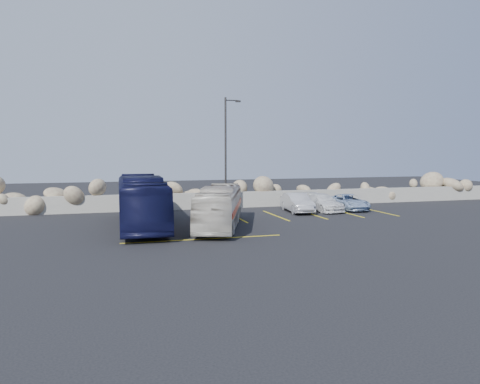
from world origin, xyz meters
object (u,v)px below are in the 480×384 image
object	(u,v)px
lamppost	(226,151)
vintage_bus	(219,207)
car_c	(322,202)
car_d	(349,202)
car_b	(297,203)
tour_coach	(142,202)

from	to	relation	value
lamppost	vintage_bus	xyz separation A→B (m)	(-1.99, -6.18, -3.12)
car_c	car_d	distance (m)	2.20
car_b	car_d	distance (m)	4.20
tour_coach	car_c	distance (m)	13.55
lamppost	vintage_bus	world-z (taller)	lamppost
tour_coach	car_d	xyz separation A→B (m)	(15.22, 3.75, -0.90)
car_c	vintage_bus	bearing A→B (deg)	-154.75
car_b	car_d	world-z (taller)	car_b
lamppost	car_d	distance (m)	9.82
lamppost	car_c	bearing A→B (deg)	-9.09
lamppost	tour_coach	xyz separation A→B (m)	(-6.19, -4.76, -2.83)
car_b	car_c	size ratio (longest dim) A/B	0.96
vintage_bus	car_d	bearing A→B (deg)	44.15
car_c	car_b	bearing A→B (deg)	179.83
lamppost	car_c	size ratio (longest dim) A/B	1.90
car_c	tour_coach	bearing A→B (deg)	-168.98
car_d	tour_coach	bearing A→B (deg)	-163.09
car_d	car_c	bearing A→B (deg)	-174.98
car_b	car_c	xyz separation A→B (m)	(1.99, 0.16, -0.05)
car_b	car_d	bearing A→B (deg)	8.61
lamppost	car_c	distance (m)	7.83
lamppost	vintage_bus	bearing A→B (deg)	-107.84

